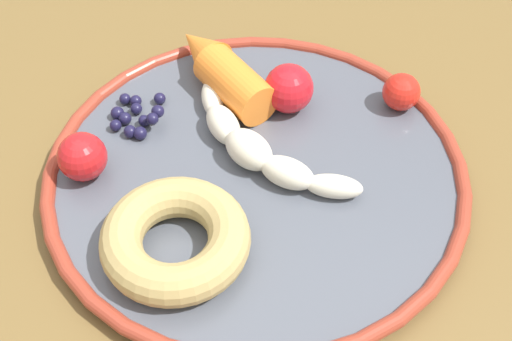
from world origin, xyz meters
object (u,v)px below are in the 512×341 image
at_px(plate, 256,173).
at_px(carrot_orange, 223,69).
at_px(tomato_mid, 82,157).
at_px(tomato_near, 289,88).
at_px(dining_table, 239,242).
at_px(blueberry_pile, 136,116).
at_px(banana, 257,146).
at_px(tomato_far, 401,92).
at_px(donut, 175,239).

xyz_separation_m(plate, carrot_orange, (-0.11, -0.03, 0.02)).
bearing_deg(carrot_orange, tomato_mid, -46.71).
distance_m(plate, tomato_near, 0.09).
bearing_deg(carrot_orange, dining_table, 5.70).
distance_m(dining_table, plate, 0.09).
bearing_deg(tomato_near, blueberry_pile, -83.69).
xyz_separation_m(banana, tomato_mid, (0.01, -0.14, 0.01)).
xyz_separation_m(tomato_mid, tomato_far, (-0.07, 0.27, -0.00)).
relative_size(plate, banana, 2.43).
relative_size(banana, blueberry_pile, 2.63).
relative_size(dining_table, tomato_mid, 31.28).
bearing_deg(plate, tomato_far, 119.54).
xyz_separation_m(dining_table, tomato_near, (-0.08, 0.05, 0.11)).
bearing_deg(dining_table, plate, 109.03).
relative_size(plate, carrot_orange, 2.75).
relative_size(tomato_near, tomato_mid, 1.10).
bearing_deg(blueberry_pile, banana, 66.49).
relative_size(plate, tomato_mid, 8.74).
height_order(tomato_near, tomato_far, tomato_near).
bearing_deg(tomato_mid, dining_table, 86.95).
bearing_deg(tomato_near, tomato_far, 88.93).
bearing_deg(plate, blueberry_pile, -120.67).
bearing_deg(dining_table, donut, -31.58).
height_order(dining_table, blueberry_pile, blueberry_pile).
xyz_separation_m(plate, tomato_far, (-0.07, 0.13, 0.02)).
height_order(dining_table, tomato_near, tomato_near).
distance_m(tomato_near, tomato_far, 0.10).
height_order(carrot_orange, tomato_far, carrot_orange).
bearing_deg(tomato_far, banana, -65.82).
bearing_deg(blueberry_pile, tomato_near, 96.31).
bearing_deg(dining_table, tomato_far, 118.48).
bearing_deg(carrot_orange, blueberry_pile, -59.06).
bearing_deg(banana, tomato_near, 153.49).
xyz_separation_m(blueberry_pile, tomato_far, (-0.01, 0.23, 0.01)).
height_order(plate, blueberry_pile, blueberry_pile).
xyz_separation_m(blueberry_pile, tomato_near, (-0.01, 0.13, 0.01)).
distance_m(carrot_orange, tomato_far, 0.16).
relative_size(donut, tomato_near, 2.52).
relative_size(dining_table, banana, 8.68).
height_order(banana, tomato_far, tomato_far).
bearing_deg(tomato_mid, carrot_orange, 133.29).
xyz_separation_m(carrot_orange, tomato_mid, (0.10, -0.11, 0.00)).
relative_size(plate, tomato_far, 10.42).
xyz_separation_m(dining_table, blueberry_pile, (-0.07, -0.09, 0.10)).
height_order(dining_table, plate, plate).
distance_m(banana, tomato_mid, 0.14).
bearing_deg(tomato_far, carrot_orange, -101.64).
distance_m(dining_table, donut, 0.14).
bearing_deg(donut, tomato_near, 149.26).
bearing_deg(banana, donut, -33.24).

